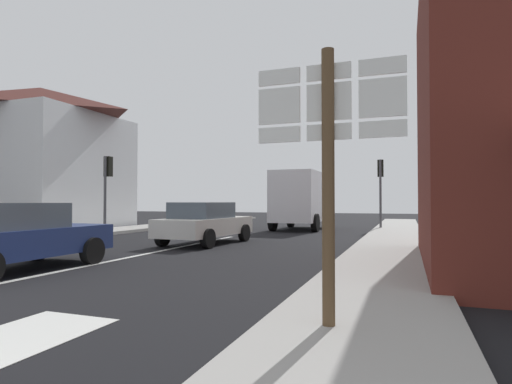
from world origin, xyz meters
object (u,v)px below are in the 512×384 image
(delivery_truck, at_px, (301,199))
(traffic_light_near_left, at_px, (107,177))
(route_sign_post, at_px, (328,156))
(sedan_far, at_px, (205,222))
(sedan_near, at_px, (13,236))
(traffic_light_far_right, at_px, (381,178))

(delivery_truck, relative_size, traffic_light_near_left, 1.42)
(delivery_truck, xyz_separation_m, traffic_light_near_left, (-7.38, -6.39, 0.97))
(route_sign_post, bearing_deg, traffic_light_near_left, 137.80)
(sedan_far, height_order, delivery_truck, delivery_truck)
(delivery_truck, relative_size, route_sign_post, 1.57)
(sedan_far, relative_size, traffic_light_near_left, 1.22)
(sedan_near, xyz_separation_m, delivery_truck, (2.65, 15.13, 0.89))
(traffic_light_near_left, bearing_deg, traffic_light_far_right, 33.66)
(sedan_far, height_order, traffic_light_near_left, traffic_light_near_left)
(delivery_truck, distance_m, route_sign_post, 17.75)
(sedan_near, distance_m, delivery_truck, 15.38)
(sedan_far, xyz_separation_m, route_sign_post, (5.91, -8.67, 1.24))
(route_sign_post, bearing_deg, traffic_light_far_right, 91.48)
(sedan_far, xyz_separation_m, traffic_light_far_right, (5.44, 9.70, 1.99))
(sedan_near, relative_size, delivery_truck, 0.84)
(route_sign_post, relative_size, traffic_light_far_right, 0.86)
(sedan_far, distance_m, traffic_light_far_right, 11.30)
(delivery_truck, distance_m, traffic_light_far_right, 4.34)
(sedan_far, bearing_deg, sedan_near, -100.56)
(sedan_far, distance_m, route_sign_post, 10.57)
(sedan_near, bearing_deg, traffic_light_near_left, 118.45)
(sedan_far, relative_size, traffic_light_far_right, 1.16)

